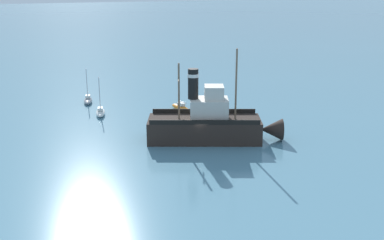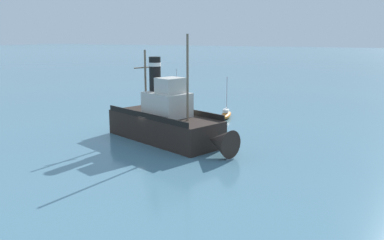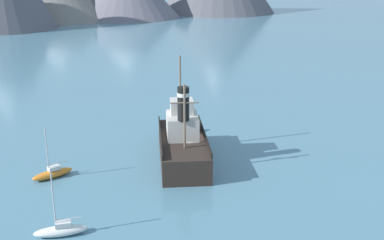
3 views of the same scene
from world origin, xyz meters
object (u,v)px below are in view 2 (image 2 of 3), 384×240
Objects in this scene: sailboat_grey at (178,99)px; sailboat_orange at (226,114)px; old_tugboat at (168,122)px; sailboat_white at (157,106)px.

sailboat_orange is at bearing 53.07° from sailboat_grey.
sailboat_grey is (-8.18, -10.89, 0.00)m from sailboat_orange.
old_tugboat reaches higher than sailboat_white.
old_tugboat is 2.99× the size of sailboat_orange.
sailboat_white is at bearing -96.97° from sailboat_orange.
sailboat_grey is at bearing -126.93° from sailboat_orange.
old_tugboat is 12.68m from sailboat_orange.
old_tugboat reaches higher than sailboat_orange.
sailboat_white is (-1.26, -10.35, 0.00)m from sailboat_orange.
sailboat_orange is (-12.57, 0.93, -1.40)m from old_tugboat.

